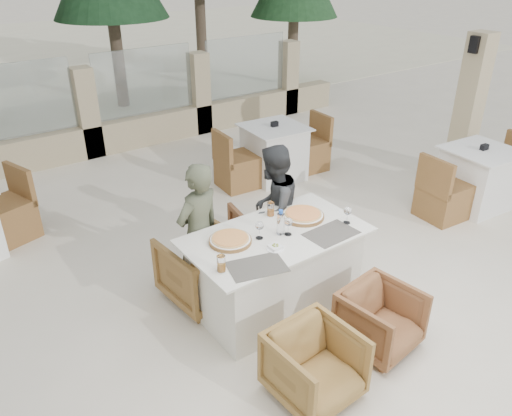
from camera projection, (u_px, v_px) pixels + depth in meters
ground at (275, 312)px, 4.60m from camera, size 80.00×80.00×0.00m
perimeter_wall_far at (86, 107)px, 7.68m from camera, size 10.00×0.34×1.60m
lantern_pillar at (469, 106)px, 7.02m from camera, size 0.34×0.34×2.00m
dining_table at (275, 271)px, 4.52m from camera, size 1.60×0.90×0.77m
placemat_near_left at (257, 267)px, 3.90m from camera, size 0.51×0.40×0.00m
placemat_near_right at (331, 233)px, 4.35m from camera, size 0.46×0.31×0.00m
pizza_left at (230, 240)px, 4.21m from camera, size 0.46×0.46×0.05m
pizza_right at (303, 215)px, 4.60m from camera, size 0.39×0.39×0.05m
water_bottle at (281, 222)px, 4.29m from camera, size 0.08×0.08×0.23m
wine_glass_centre at (259, 229)px, 4.24m from camera, size 0.10×0.10×0.18m
wine_glass_near at (288, 225)px, 4.29m from camera, size 0.10×0.10×0.18m
wine_glass_corner at (347, 214)px, 4.47m from camera, size 0.10×0.10×0.18m
beer_glass_left at (221, 263)px, 3.82m from camera, size 0.08×0.08×0.14m
beer_glass_right at (271, 209)px, 4.61m from camera, size 0.08×0.08×0.13m
olive_dish at (275, 247)px, 4.12m from camera, size 0.14×0.14×0.04m
armchair_far_left at (203, 268)px, 4.67m from camera, size 0.75×0.77×0.64m
armchair_far_right at (271, 235)px, 5.20m from camera, size 0.79×0.81×0.65m
armchair_near_left at (315, 366)px, 3.64m from camera, size 0.62×0.63×0.56m
armchair_near_right at (380, 320)px, 4.10m from camera, size 0.64×0.66×0.54m
diner_left at (199, 233)px, 4.53m from camera, size 0.56×0.44×1.36m
diner_right at (273, 210)px, 4.96m from camera, size 0.80×0.73×1.34m
bg_table_b at (274, 152)px, 7.11m from camera, size 1.69×0.93×0.77m
bg_table_c at (477, 178)px, 6.32m from camera, size 1.70×0.95×0.77m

